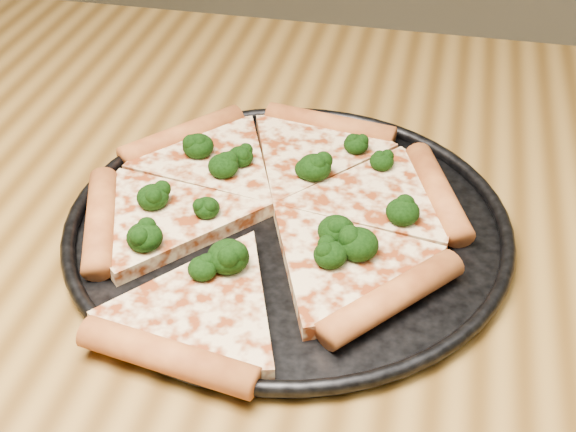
# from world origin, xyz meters

# --- Properties ---
(dining_table) EXTENTS (1.20, 0.90, 0.75)m
(dining_table) POSITION_xyz_m (0.00, 0.00, 0.66)
(dining_table) COLOR brown
(dining_table) RESTS_ON ground
(pizza_pan) EXTENTS (0.38, 0.38, 0.02)m
(pizza_pan) POSITION_xyz_m (0.06, 0.01, 0.76)
(pizza_pan) COLOR black
(pizza_pan) RESTS_ON dining_table
(pizza) EXTENTS (0.35, 0.38, 0.03)m
(pizza) POSITION_xyz_m (0.05, 0.02, 0.77)
(pizza) COLOR beige
(pizza) RESTS_ON pizza_pan
(broccoli_florets) EXTENTS (0.24, 0.23, 0.02)m
(broccoli_florets) POSITION_xyz_m (0.05, 0.01, 0.78)
(broccoli_florets) COLOR black
(broccoli_florets) RESTS_ON pizza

